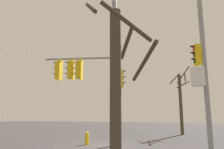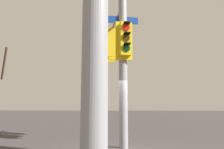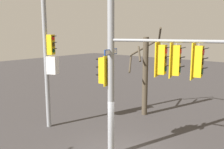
% 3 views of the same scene
% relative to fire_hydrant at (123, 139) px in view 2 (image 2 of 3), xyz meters
% --- Properties ---
extents(main_signal_pole_assembly, '(3.17, 4.94, 9.09)m').
position_rel_fire_hydrant_xyz_m(main_signal_pole_assembly, '(-0.27, -0.82, 4.29)').
color(main_signal_pole_assembly, gray).
rests_on(main_signal_pole_assembly, ground).
extents(fire_hydrant, '(0.38, 0.24, 0.73)m').
position_rel_fire_hydrant_xyz_m(fire_hydrant, '(0.00, 0.00, 0.00)').
color(fire_hydrant, yellow).
rests_on(fire_hydrant, ground).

